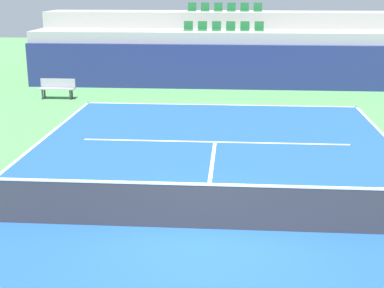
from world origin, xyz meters
name	(u,v)px	position (x,y,z in m)	size (l,w,h in m)	color
ground_plane	(204,229)	(0.00, 0.00, 0.00)	(80.00, 80.00, 0.00)	#4C8C4C
court_surface	(204,229)	(0.00, 0.00, 0.01)	(11.00, 24.00, 0.01)	#1E4C99
baseline_far	(220,105)	(0.00, 11.95, 0.01)	(11.00, 0.10, 0.00)	white
service_line_far	(215,142)	(0.00, 6.40, 0.01)	(8.26, 0.10, 0.00)	white
centre_service_line	(211,176)	(0.00, 3.20, 0.01)	(0.10, 6.40, 0.00)	white
back_wall	(222,67)	(0.00, 15.59, 1.03)	(18.48, 0.30, 2.05)	navy
stands_tier_lower	(223,58)	(0.00, 16.94, 1.29)	(18.48, 2.40, 2.57)	#9E9E99
stands_tier_upper	(224,44)	(0.00, 19.34, 1.68)	(18.48, 2.40, 3.37)	#9E9E99
seating_row_lower	(224,28)	(0.00, 17.03, 2.70)	(3.85, 0.44, 0.44)	#1E6633
seating_row_upper	(225,9)	(0.00, 19.43, 3.49)	(3.85, 0.44, 0.44)	#1E6633
tennis_net	(204,206)	(0.00, 0.00, 0.51)	(11.08, 0.08, 1.07)	black
player_bench	(57,87)	(-6.96, 12.74, 0.51)	(1.50, 0.40, 0.85)	#99999E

